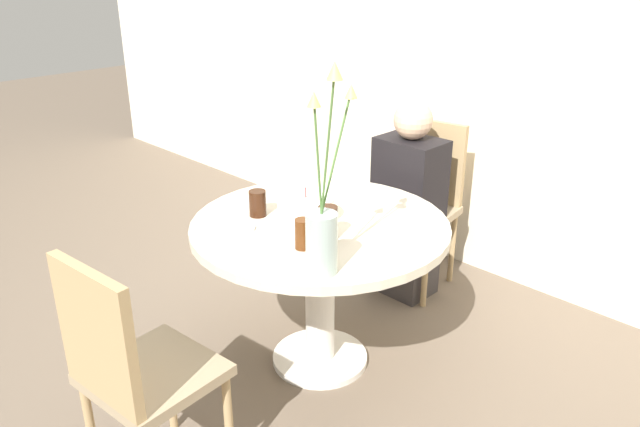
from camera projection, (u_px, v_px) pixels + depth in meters
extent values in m
plane|color=#6B5B4C|center=(320.00, 360.00, 2.93)|extent=(16.00, 16.00, 0.00)
cube|color=beige|center=(499.00, 48.00, 3.31)|extent=(8.00, 0.05, 2.60)
cylinder|color=beige|center=(320.00, 226.00, 2.66)|extent=(1.11, 1.11, 0.04)
cylinder|color=silver|center=(320.00, 295.00, 2.80)|extent=(0.13, 0.13, 0.64)
cylinder|color=silver|center=(320.00, 357.00, 2.93)|extent=(0.44, 0.44, 0.03)
cube|color=#9E896B|center=(414.00, 213.00, 3.43)|extent=(0.46, 0.46, 0.04)
cube|color=tan|center=(432.00, 161.00, 3.46)|extent=(0.38, 0.10, 0.46)
cylinder|color=tan|center=(370.00, 254.00, 3.48)|extent=(0.03, 0.03, 0.43)
cylinder|color=tan|center=(425.00, 271.00, 3.30)|extent=(0.03, 0.03, 0.43)
cylinder|color=tan|center=(400.00, 233.00, 3.74)|extent=(0.03, 0.03, 0.43)
cylinder|color=tan|center=(452.00, 248.00, 3.55)|extent=(0.03, 0.03, 0.43)
cube|color=#9E896B|center=(154.00, 374.00, 2.13)|extent=(0.43, 0.43, 0.04)
cube|color=tan|center=(96.00, 336.00, 1.90)|extent=(0.38, 0.07, 0.46)
cylinder|color=tan|center=(229.00, 423.00, 2.24)|extent=(0.03, 0.03, 0.43)
cylinder|color=tan|center=(169.00, 384.00, 2.44)|extent=(0.03, 0.03, 0.43)
cylinder|color=white|center=(306.00, 209.00, 2.65)|extent=(0.24, 0.24, 0.11)
cylinder|color=#E54C4C|center=(305.00, 192.00, 2.61)|extent=(0.01, 0.01, 0.04)
cylinder|color=#9EB2AD|center=(321.00, 243.00, 2.20)|extent=(0.11, 0.11, 0.23)
cylinder|color=#4C7538|center=(328.00, 147.00, 2.03)|extent=(0.08, 0.03, 0.51)
cone|color=#EFCC66|center=(335.00, 70.00, 1.90)|extent=(0.05, 0.05, 0.06)
cylinder|color=#4C7538|center=(336.00, 154.00, 2.12)|extent=(0.01, 0.14, 0.41)
cone|color=#EFCC66|center=(351.00, 91.00, 2.08)|extent=(0.04, 0.04, 0.05)
cylinder|color=#4C7538|center=(318.00, 159.00, 2.06)|extent=(0.02, 0.05, 0.41)
cone|color=#EFCC66|center=(314.00, 99.00, 1.97)|extent=(0.04, 0.04, 0.05)
cylinder|color=white|center=(235.00, 228.00, 2.59)|extent=(0.17, 0.17, 0.01)
cylinder|color=#33190C|center=(328.00, 223.00, 2.48)|extent=(0.08, 0.08, 0.14)
cylinder|color=#51280F|center=(303.00, 234.00, 2.40)|extent=(0.06, 0.06, 0.12)
cylinder|color=#33190C|center=(258.00, 203.00, 2.70)|extent=(0.07, 0.07, 0.11)
cube|color=#383333|center=(405.00, 253.00, 3.45)|extent=(0.31, 0.24, 0.47)
cube|color=black|center=(410.00, 178.00, 3.28)|extent=(0.34, 0.24, 0.42)
sphere|color=#D1A889|center=(413.00, 120.00, 3.15)|extent=(0.20, 0.20, 0.20)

